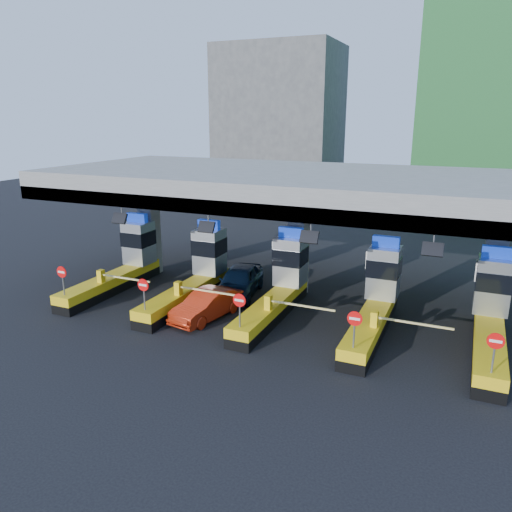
% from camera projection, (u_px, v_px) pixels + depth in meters
% --- Properties ---
extents(ground, '(120.00, 120.00, 0.00)m').
position_uv_depth(ground, '(278.00, 312.00, 26.08)').
color(ground, black).
rests_on(ground, ground).
extents(toll_canopy, '(28.00, 12.09, 7.00)m').
position_uv_depth(toll_canopy, '(299.00, 188.00, 26.95)').
color(toll_canopy, slate).
rests_on(toll_canopy, ground).
extents(toll_lane_far_left, '(4.43, 8.00, 4.16)m').
position_uv_depth(toll_lane_far_left, '(124.00, 263.00, 29.83)').
color(toll_lane_far_left, black).
rests_on(toll_lane_far_left, ground).
extents(toll_lane_left, '(4.43, 8.00, 4.16)m').
position_uv_depth(toll_lane_left, '(197.00, 273.00, 27.89)').
color(toll_lane_left, black).
rests_on(toll_lane_left, ground).
extents(toll_lane_center, '(4.43, 8.00, 4.16)m').
position_uv_depth(toll_lane_center, '(280.00, 285.00, 25.95)').
color(toll_lane_center, black).
rests_on(toll_lane_center, ground).
extents(toll_lane_right, '(4.43, 8.00, 4.16)m').
position_uv_depth(toll_lane_right, '(377.00, 299.00, 24.01)').
color(toll_lane_right, black).
rests_on(toll_lane_right, ground).
extents(toll_lane_far_right, '(4.43, 8.00, 4.16)m').
position_uv_depth(toll_lane_far_right, '(491.00, 315.00, 22.07)').
color(toll_lane_far_right, black).
rests_on(toll_lane_far_right, ground).
extents(bg_building_concrete, '(14.00, 10.00, 18.00)m').
position_uv_depth(bg_building_concrete, '(279.00, 123.00, 60.79)').
color(bg_building_concrete, '#4C4C49').
rests_on(bg_building_concrete, ground).
extents(van, '(2.87, 5.29, 1.71)m').
position_uv_depth(van, '(239.00, 281.00, 28.26)').
color(van, black).
rests_on(van, ground).
extents(red_car, '(2.29, 4.52, 1.42)m').
position_uv_depth(red_car, '(207.00, 305.00, 25.07)').
color(red_car, '#B8270E').
rests_on(red_car, ground).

